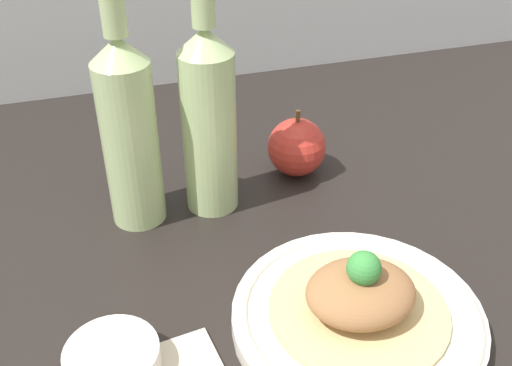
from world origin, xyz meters
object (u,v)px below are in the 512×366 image
Objects in this scene: cider_bottle_right at (209,117)px; apple at (297,147)px; dipping_bowl at (113,362)px; plated_food at (360,295)px; cider_bottle_left at (129,128)px; plate at (357,317)px.

apple is (11.80, 3.46, -7.81)cm from cider_bottle_right.
cider_bottle_right is at bearing 57.38° from dipping_bowl.
plated_food is at bearing -70.54° from cider_bottle_right.
plated_food is 0.58× the size of cider_bottle_left.
apple is (3.76, 26.23, -0.19)cm from plated_food.
cider_bottle_left is (-16.67, 22.76, 10.32)cm from plate.
cider_bottle_left is at bearing 126.21° from plate.
apple is at bearing 81.85° from plate.
cider_bottle_right is at bearing -163.64° from apple.
plate is 21.90cm from dipping_bowl.
plated_food reaches higher than dipping_bowl.
cider_bottle_left is (-16.67, 22.76, 7.62)cm from plated_food.
apple is (20.42, 3.46, -7.81)cm from cider_bottle_left.
cider_bottle_left is 24.38cm from dipping_bowl.
plated_food is 29.22cm from cider_bottle_left.
cider_bottle_right is at bearing 109.46° from plate.
plated_food reaches higher than plate.
cider_bottle_right is (8.63, 0.00, 0.00)cm from cider_bottle_left.
plated_food is at bearing 180.00° from plate.
dipping_bowl is at bearing -122.62° from cider_bottle_right.
plate is at bearing -98.15° from apple.
plated_food is 2.04× the size of dipping_bowl.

